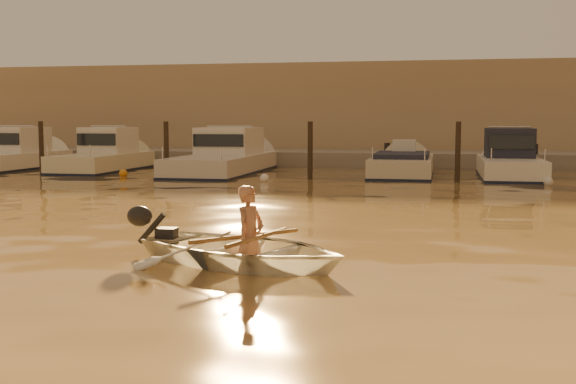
% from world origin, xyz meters
% --- Properties ---
extents(ground_plane, '(160.00, 160.00, 0.00)m').
position_xyz_m(ground_plane, '(0.00, 0.00, 0.00)').
color(ground_plane, olive).
rests_on(ground_plane, ground).
extents(dinghy, '(3.81, 3.28, 0.66)m').
position_xyz_m(dinghy, '(1.54, -1.06, 0.21)').
color(dinghy, white).
rests_on(dinghy, ground_plane).
extents(person, '(0.51, 0.61, 1.44)m').
position_xyz_m(person, '(1.63, -1.10, 0.42)').
color(person, '#A36C51').
rests_on(person, dinghy).
extents(outboard_motor, '(0.98, 0.69, 0.70)m').
position_xyz_m(outboard_motor, '(0.14, -0.53, 0.28)').
color(outboard_motor, black).
rests_on(outboard_motor, dinghy).
extents(oar_port, '(0.38, 2.09, 0.13)m').
position_xyz_m(oar_port, '(1.78, -1.15, 0.42)').
color(oar_port, brown).
rests_on(oar_port, dinghy).
extents(oar_starboard, '(1.13, 1.84, 0.13)m').
position_xyz_m(oar_starboard, '(1.59, -1.08, 0.42)').
color(oar_starboard, brown).
rests_on(oar_starboard, dinghy).
extents(moored_boat_0, '(2.28, 7.23, 1.75)m').
position_xyz_m(moored_boat_0, '(-13.31, 16.00, 0.62)').
color(moored_boat_0, white).
rests_on(moored_boat_0, ground_plane).
extents(moored_boat_1, '(2.15, 6.42, 1.75)m').
position_xyz_m(moored_boat_1, '(-9.10, 16.00, 0.62)').
color(moored_boat_1, beige).
rests_on(moored_boat_1, ground_plane).
extents(moored_boat_2, '(2.59, 8.57, 1.75)m').
position_xyz_m(moored_boat_2, '(-4.00, 16.00, 0.62)').
color(moored_boat_2, beige).
rests_on(moored_boat_2, ground_plane).
extents(moored_boat_3, '(2.17, 6.21, 0.95)m').
position_xyz_m(moored_boat_3, '(2.86, 16.00, 0.22)').
color(moored_boat_3, beige).
rests_on(moored_boat_3, ground_plane).
extents(moored_boat_4, '(2.06, 6.42, 1.75)m').
position_xyz_m(moored_boat_4, '(6.67, 16.00, 0.62)').
color(moored_boat_4, silver).
rests_on(moored_boat_4, ground_plane).
extents(piling_0, '(0.18, 0.18, 2.20)m').
position_xyz_m(piling_0, '(-10.50, 13.80, 0.90)').
color(piling_0, '#2D2319').
rests_on(piling_0, ground_plane).
extents(piling_1, '(0.18, 0.18, 2.20)m').
position_xyz_m(piling_1, '(-5.50, 13.80, 0.90)').
color(piling_1, '#2D2319').
rests_on(piling_1, ground_plane).
extents(piling_2, '(0.18, 0.18, 2.20)m').
position_xyz_m(piling_2, '(-0.20, 13.80, 0.90)').
color(piling_2, '#2D2319').
rests_on(piling_2, ground_plane).
extents(piling_3, '(0.18, 0.18, 2.20)m').
position_xyz_m(piling_3, '(4.80, 13.80, 0.90)').
color(piling_3, '#2D2319').
rests_on(piling_3, ground_plane).
extents(fender_b, '(0.30, 0.30, 0.30)m').
position_xyz_m(fender_b, '(-7.13, 13.65, 0.10)').
color(fender_b, orange).
rests_on(fender_b, ground_plane).
extents(fender_c, '(0.30, 0.30, 0.30)m').
position_xyz_m(fender_c, '(-1.53, 12.57, 0.10)').
color(fender_c, white).
rests_on(fender_c, ground_plane).
extents(fender_d, '(0.30, 0.30, 0.30)m').
position_xyz_m(fender_d, '(3.60, 13.90, 0.10)').
color(fender_d, '#CB6917').
rests_on(fender_d, ground_plane).
extents(fender_e, '(0.30, 0.30, 0.30)m').
position_xyz_m(fender_e, '(7.60, 13.11, 0.10)').
color(fender_e, silver).
rests_on(fender_e, ground_plane).
extents(quay, '(52.00, 4.00, 1.00)m').
position_xyz_m(quay, '(0.00, 21.50, 0.15)').
color(quay, gray).
rests_on(quay, ground_plane).
extents(waterfront_building, '(46.00, 7.00, 4.80)m').
position_xyz_m(waterfront_building, '(0.00, 27.00, 2.40)').
color(waterfront_building, '#9E8466').
rests_on(waterfront_building, quay).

